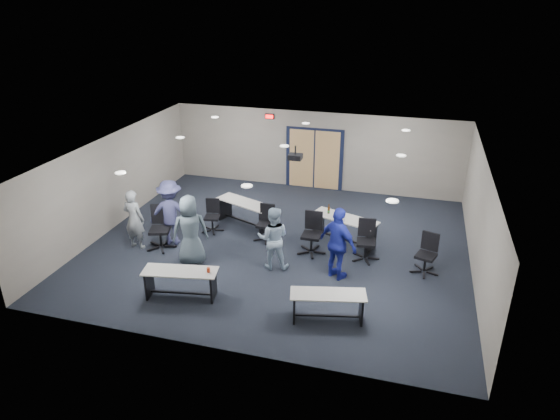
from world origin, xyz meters
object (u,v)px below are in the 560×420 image
(table_back_left, at_px, (245,209))
(chair_back_a, at_px, (212,216))
(chair_back_c, at_px, (312,234))
(chair_loose_right, at_px, (426,254))
(chair_back_b, at_px, (265,223))
(person_plaid, at_px, (190,230))
(person_navy, at_px, (338,244))
(person_gray, at_px, (134,219))
(table_back_right, at_px, (344,225))
(chair_back_d, at_px, (366,241))
(table_front_left, at_px, (181,279))
(chair_loose_left, at_px, (160,228))
(person_lightblue, at_px, (273,238))
(person_back, at_px, (171,212))
(table_front_right, at_px, (328,302))

(table_back_left, bearing_deg, chair_back_a, -116.73)
(chair_back_c, distance_m, chair_loose_right, 2.92)
(chair_back_b, bearing_deg, person_plaid, -129.99)
(chair_back_c, relative_size, person_navy, 0.61)
(chair_loose_right, distance_m, person_plaid, 5.86)
(person_gray, relative_size, person_plaid, 0.91)
(chair_back_a, relative_size, chair_back_b, 0.93)
(table_back_right, height_order, chair_back_d, chair_back_d)
(table_front_left, bearing_deg, chair_back_b, 62.33)
(chair_back_a, distance_m, person_gray, 2.20)
(table_back_left, distance_m, person_plaid, 2.59)
(chair_back_d, xyz_separation_m, person_plaid, (-4.25, -1.36, 0.38))
(table_back_left, xyz_separation_m, chair_back_d, (3.70, -1.14, 0.04))
(table_front_left, xyz_separation_m, chair_back_d, (3.81, 2.85, 0.07))
(table_back_right, xyz_separation_m, chair_loose_left, (-4.70, -1.67, 0.07))
(table_front_left, relative_size, person_lightblue, 1.07)
(chair_loose_right, height_order, person_gray, person_gray)
(person_navy, xyz_separation_m, person_back, (-4.66, 0.57, 0.00))
(table_back_left, bearing_deg, table_front_left, -69.90)
(chair_back_d, relative_size, chair_loose_left, 0.91)
(table_front_right, xyz_separation_m, chair_back_b, (-2.35, 3.17, 0.07))
(chair_back_b, xyz_separation_m, person_lightblue, (0.63, -1.38, 0.31))
(person_back, bearing_deg, person_navy, 160.33)
(chair_back_c, height_order, chair_loose_left, chair_loose_left)
(table_front_right, bearing_deg, table_back_right, 80.74)
(table_front_left, distance_m, person_back, 2.78)
(chair_back_a, relative_size, person_plaid, 0.52)
(table_front_left, height_order, person_lightblue, person_lightblue)
(person_navy, bearing_deg, person_gray, 30.98)
(chair_loose_left, distance_m, person_lightblue, 3.22)
(table_front_right, distance_m, chair_loose_left, 5.30)
(table_front_left, height_order, table_back_left, table_front_left)
(table_back_left, xyz_separation_m, person_navy, (3.14, -2.21, 0.42))
(person_plaid, bearing_deg, chair_back_a, -112.40)
(table_back_left, relative_size, person_back, 1.03)
(table_back_right, bearing_deg, chair_back_c, -111.56)
(table_back_left, distance_m, chair_back_d, 3.87)
(table_back_left, distance_m, chair_loose_left, 2.63)
(chair_back_b, distance_m, person_lightblue, 1.55)
(table_back_left, bearing_deg, chair_back_c, -5.63)
(chair_back_c, relative_size, person_back, 0.61)
(chair_back_b, distance_m, chair_back_d, 2.84)
(chair_back_c, distance_m, person_back, 3.85)
(chair_back_b, xyz_separation_m, person_back, (-2.41, -0.86, 0.41))
(table_front_right, height_order, person_plaid, person_plaid)
(chair_loose_right, bearing_deg, person_plaid, -151.77)
(chair_loose_left, distance_m, person_back, 0.52)
(chair_back_b, height_order, chair_loose_right, chair_loose_right)
(chair_loose_left, bearing_deg, person_back, 48.90)
(chair_back_a, distance_m, chair_back_d, 4.48)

